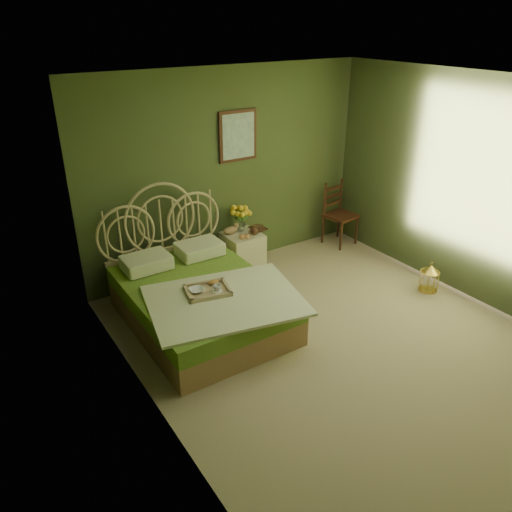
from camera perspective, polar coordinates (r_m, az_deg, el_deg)
floor at (r=5.45m, az=9.31°, el=-9.57°), size 4.50×4.50×0.00m
ceiling at (r=4.49m, az=11.80°, el=18.57°), size 4.50×4.50×0.00m
wall_back at (r=6.53m, az=-3.19°, el=9.59°), size 4.00×0.00×4.00m
wall_left at (r=3.85m, az=-12.10°, el=-3.23°), size 0.00×4.50×4.50m
wall_right at (r=6.30m, az=24.00°, el=6.75°), size 0.00×4.50×4.50m
wall_art at (r=6.47m, az=-2.08°, el=13.56°), size 0.54×0.04×0.64m
bed at (r=5.59m, az=-6.52°, el=-4.77°), size 1.74×2.20×1.36m
nightstand at (r=6.68m, az=-1.56°, el=1.26°), size 0.47×0.48×0.94m
chair at (r=7.53m, az=9.32°, el=5.27°), size 0.46×0.46×0.93m
birdcage at (r=6.58m, az=19.19°, el=-2.41°), size 0.23×0.23×0.35m
book_lower at (r=6.70m, az=-0.34°, el=3.01°), size 0.19×0.24×0.02m
book_upper at (r=6.69m, az=-0.34°, el=3.16°), size 0.22×0.25×0.02m
cereal_bowl at (r=5.24m, az=-6.78°, el=-3.91°), size 0.18×0.18×0.04m
coffee_cup at (r=5.22m, az=-4.48°, el=-3.71°), size 0.09×0.09×0.08m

